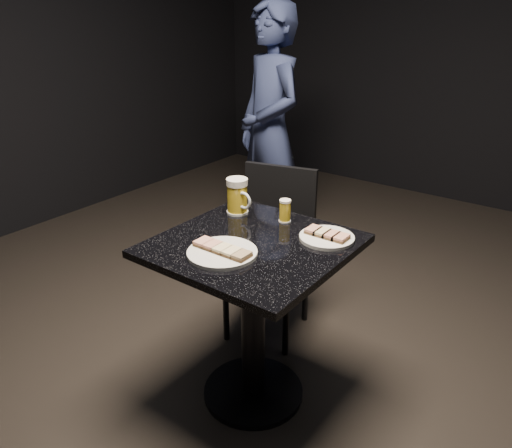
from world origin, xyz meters
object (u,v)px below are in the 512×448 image
object	(u,v)px
beer_tumbler	(285,211)
chair	(272,240)
patron	(270,132)
beer_mug	(238,196)
table	(253,296)
plate_large	(222,253)
plate_small	(327,238)

from	to	relation	value
beer_tumbler	chair	distance (m)	0.46
patron	beer_mug	xyz separation A→B (m)	(0.60, -1.09, 0.01)
chair	beer_tumbler	bearing A→B (deg)	-46.66
patron	beer_mug	distance (m)	1.24
table	beer_mug	xyz separation A→B (m)	(-0.23, 0.20, 0.32)
plate_large	table	bearing A→B (deg)	79.01
plate_small	table	size ratio (longest dim) A/B	0.29
table	chair	bearing A→B (deg)	116.86
beer_tumbler	chair	size ratio (longest dim) A/B	0.11
beer_mug	chair	world-z (taller)	beer_mug
beer_tumbler	plate_small	bearing A→B (deg)	-11.76
chair	plate_large	bearing A→B (deg)	-71.05
plate_large	beer_mug	size ratio (longest dim) A/B	1.65
plate_small	table	world-z (taller)	plate_small
patron	chair	world-z (taller)	patron
patron	beer_tumbler	world-z (taller)	patron
patron	plate_large	bearing A→B (deg)	-35.31
beer_mug	beer_tumbler	world-z (taller)	beer_mug
table	beer_tumbler	bearing A→B (deg)	93.06
table	chair	size ratio (longest dim) A/B	0.87
plate_small	chair	size ratio (longest dim) A/B	0.25
chair	plate_small	bearing A→B (deg)	-32.66
table	beer_mug	distance (m)	0.44
plate_large	beer_tumbler	bearing A→B (deg)	87.65
plate_small	beer_tumbler	size ratio (longest dim) A/B	2.20
plate_large	beer_tumbler	xyz separation A→B (m)	(0.02, 0.39, 0.04)
beer_mug	beer_tumbler	bearing A→B (deg)	11.97
plate_large	plate_small	size ratio (longest dim) A/B	1.21
chair	beer_mug	bearing A→B (deg)	-86.43
beer_tumbler	plate_large	bearing A→B (deg)	-92.35
plate_large	beer_mug	world-z (taller)	beer_mug
beer_mug	chair	bearing A→B (deg)	93.57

